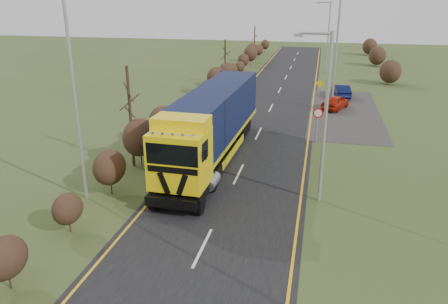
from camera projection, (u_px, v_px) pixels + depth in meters
name	position (u px, v px, depth m)	size (l,w,h in m)	color
ground	(224.00, 205.00, 21.65)	(160.00, 160.00, 0.00)	#38491F
road	(254.00, 142.00, 30.82)	(8.00, 120.00, 0.02)	black
layby	(344.00, 112.00, 38.67)	(6.00, 18.00, 0.02)	#2C2A27
lane_markings	(254.00, 143.00, 30.53)	(7.52, 116.00, 0.01)	gold
hedgerow	(163.00, 123.00, 29.56)	(2.24, 102.04, 6.05)	black
lorry	(213.00, 121.00, 26.74)	(3.09, 15.96, 4.43)	black
car_red_hatchback	(335.00, 102.00, 39.42)	(1.52, 3.77, 1.28)	#A91A08
car_blue_sedan	(341.00, 91.00, 43.98)	(1.36, 3.90, 1.29)	#090F35
streetlight_near	(324.00, 113.00, 20.59)	(1.78, 0.18, 8.34)	#9C9EA2
streetlight_mid	(335.00, 45.00, 37.49)	(2.17, 0.20, 10.24)	#9C9EA2
streetlight_far	(327.00, 34.00, 56.26)	(1.92, 0.18, 9.02)	#9C9EA2
left_pole	(75.00, 100.00, 20.65)	(0.16, 0.16, 10.21)	#9C9EA2
speed_sign	(318.00, 119.00, 30.14)	(0.68, 0.10, 2.48)	#9C9EA2
warning_board	(319.00, 88.00, 42.30)	(0.80, 0.11, 2.09)	#9C9EA2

